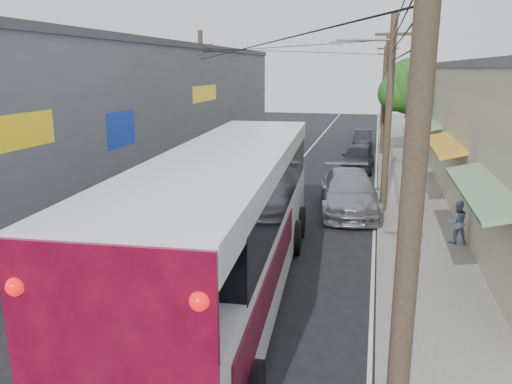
% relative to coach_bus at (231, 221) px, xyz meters
% --- Properties ---
extents(ground, '(120.00, 120.00, 0.00)m').
position_rel_coach_bus_xyz_m(ground, '(-1.19, -4.11, -2.05)').
color(ground, black).
rests_on(ground, ground).
extents(sidewalk, '(3.00, 80.00, 0.12)m').
position_rel_coach_bus_xyz_m(sidewalk, '(5.31, 15.89, -1.99)').
color(sidewalk, slate).
rests_on(sidewalk, ground).
extents(building_right, '(7.09, 40.00, 6.25)m').
position_rel_coach_bus_xyz_m(building_right, '(9.80, 17.89, 1.10)').
color(building_right, '#BAAF94').
rests_on(building_right, ground).
extents(building_left, '(7.20, 36.00, 7.25)m').
position_rel_coach_bus_xyz_m(building_left, '(-9.69, 13.88, 1.60)').
color(building_left, gray).
rests_on(building_left, ground).
extents(utility_poles, '(11.80, 45.28, 8.00)m').
position_rel_coach_bus_xyz_m(utility_poles, '(1.93, 16.21, 2.07)').
color(utility_poles, '#473828').
rests_on(utility_poles, ground).
extents(street_tree, '(4.40, 4.00, 6.60)m').
position_rel_coach_bus_xyz_m(street_tree, '(5.68, 21.90, 2.62)').
color(street_tree, '#3F2B19').
rests_on(street_tree, ground).
extents(coach_bus, '(3.90, 13.92, 3.97)m').
position_rel_coach_bus_xyz_m(coach_bus, '(0.00, 0.00, 0.00)').
color(coach_bus, white).
rests_on(coach_bus, ground).
extents(jeepney, '(2.56, 5.46, 1.51)m').
position_rel_coach_bus_xyz_m(jeepney, '(-3.65, 2.26, -1.30)').
color(jeepney, silver).
rests_on(jeepney, ground).
extents(parked_suv, '(3.04, 6.05, 1.69)m').
position_rel_coach_bus_xyz_m(parked_suv, '(2.61, 8.89, -1.21)').
color(parked_suv, '#939299').
rests_on(parked_suv, ground).
extents(parked_car_mid, '(1.90, 4.52, 1.53)m').
position_rel_coach_bus_xyz_m(parked_car_mid, '(2.61, 17.94, -1.29)').
color(parked_car_mid, '#252429').
rests_on(parked_car_mid, ground).
extents(parked_car_far, '(1.38, 3.94, 1.30)m').
position_rel_coach_bus_xyz_m(parked_car_far, '(2.61, 27.20, -1.41)').
color(parked_car_far, '#222227').
rests_on(parked_car_far, ground).
extents(pedestrian_near, '(0.76, 0.60, 1.84)m').
position_rel_coach_bus_xyz_m(pedestrian_near, '(5.15, 10.11, -1.01)').
color(pedestrian_near, pink).
rests_on(pedestrian_near, sidewalk).
extents(pedestrian_far, '(0.83, 0.71, 1.49)m').
position_rel_coach_bus_xyz_m(pedestrian_far, '(6.41, 5.39, -1.19)').
color(pedestrian_far, '#87A7C4').
rests_on(pedestrian_far, sidewalk).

